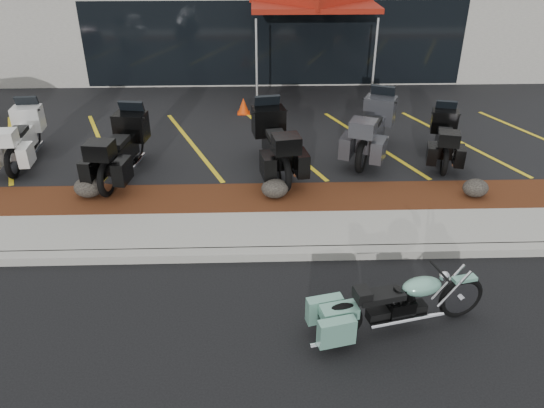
{
  "coord_description": "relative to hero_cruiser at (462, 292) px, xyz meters",
  "views": [
    {
      "loc": [
        -0.62,
        -6.52,
        5.14
      ],
      "look_at": [
        -0.38,
        1.2,
        0.87
      ],
      "focal_mm": 35.0,
      "sensor_mm": 36.0,
      "label": 1
    }
  ],
  "objects": [
    {
      "name": "ground",
      "position": [
        -2.24,
        0.68,
        -0.45
      ],
      "size": [
        90.0,
        90.0,
        0.0
      ],
      "primitive_type": "plane",
      "color": "black",
      "rests_on": "ground"
    },
    {
      "name": "boulder_right",
      "position": [
        1.48,
        3.38,
        -0.11
      ],
      "size": [
        0.51,
        0.42,
        0.36
      ],
      "primitive_type": "ellipsoid",
      "color": "black",
      "rests_on": "mulch_bed"
    },
    {
      "name": "touring_grey",
      "position": [
        0.12,
        6.23,
        0.42
      ],
      "size": [
        1.87,
        2.66,
        1.45
      ],
      "primitive_type": null,
      "rotation": [
        0.0,
        0.0,
        1.16
      ],
      "color": "#313136",
      "rests_on": "upper_lot"
    },
    {
      "name": "touring_black_rear",
      "position": [
        1.54,
        5.82,
        0.3
      ],
      "size": [
        1.29,
        2.19,
        1.2
      ],
      "primitive_type": null,
      "rotation": [
        0.0,
        0.0,
        1.31
      ],
      "color": "black",
      "rests_on": "upper_lot"
    },
    {
      "name": "touring_white",
      "position": [
        -8.15,
        6.15,
        0.35
      ],
      "size": [
        1.01,
        2.29,
        1.3
      ],
      "primitive_type": null,
      "rotation": [
        0.0,
        0.0,
        1.64
      ],
      "color": "silver",
      "rests_on": "upper_lot"
    },
    {
      "name": "sidewalk",
      "position": [
        -2.24,
        2.28,
        -0.38
      ],
      "size": [
        24.0,
        1.2,
        0.15
      ],
      "primitive_type": "cube",
      "color": "gray",
      "rests_on": "ground"
    },
    {
      "name": "traffic_cone",
      "position": [
        -3.21,
        8.53,
        -0.08
      ],
      "size": [
        0.42,
        0.42,
        0.44
      ],
      "primitive_type": "cone",
      "rotation": [
        0.0,
        0.0,
        0.32
      ],
      "color": "red",
      "rests_on": "upper_lot"
    },
    {
      "name": "touring_black_front",
      "position": [
        -5.59,
        5.38,
        0.4
      ],
      "size": [
        1.26,
        2.52,
        1.4
      ],
      "primitive_type": null,
      "rotation": [
        0.0,
        0.0,
        1.43
      ],
      "color": "black",
      "rests_on": "upper_lot"
    },
    {
      "name": "touring_black_mid",
      "position": [
        -2.61,
        5.55,
        0.42
      ],
      "size": [
        1.36,
        2.61,
        1.45
      ],
      "primitive_type": null,
      "rotation": [
        0.0,
        0.0,
        1.74
      ],
      "color": "black",
      "rests_on": "upper_lot"
    },
    {
      "name": "mulch_bed",
      "position": [
        -2.24,
        3.48,
        -0.37
      ],
      "size": [
        24.0,
        1.2,
        0.16
      ],
      "primitive_type": "cube",
      "color": "#3B1C0D",
      "rests_on": "ground"
    },
    {
      "name": "boulder_mid",
      "position": [
        -2.51,
        3.46,
        -0.1
      ],
      "size": [
        0.54,
        0.45,
        0.38
      ],
      "primitive_type": "ellipsoid",
      "color": "black",
      "rests_on": "mulch_bed"
    },
    {
      "name": "curb",
      "position": [
        -2.24,
        1.58,
        -0.38
      ],
      "size": [
        24.0,
        0.25,
        0.15
      ],
      "primitive_type": "cube",
      "color": "gray",
      "rests_on": "ground"
    },
    {
      "name": "upper_lot",
      "position": [
        -2.24,
        8.88,
        -0.38
      ],
      "size": [
        26.0,
        9.6,
        0.15
      ],
      "primitive_type": "cube",
      "color": "black",
      "rests_on": "ground"
    },
    {
      "name": "dealership_building",
      "position": [
        -2.24,
        15.15,
        1.56
      ],
      "size": [
        18.0,
        8.16,
        4.0
      ],
      "color": "gray",
      "rests_on": "ground"
    },
    {
      "name": "boulder_left",
      "position": [
        -6.21,
        3.61,
        -0.09
      ],
      "size": [
        0.57,
        0.47,
        0.4
      ],
      "primitive_type": "ellipsoid",
      "color": "black",
      "rests_on": "mulch_bed"
    },
    {
      "name": "hero_cruiser",
      "position": [
        0.0,
        0.0,
        0.0
      ],
      "size": [
        2.64,
        1.21,
        0.9
      ],
      "primitive_type": null,
      "rotation": [
        0.0,
        0.0,
        0.23
      ],
      "color": "#669F8A",
      "rests_on": "ground"
    }
  ]
}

